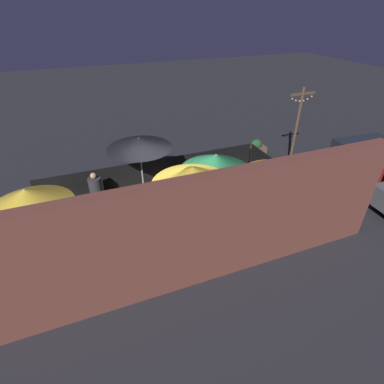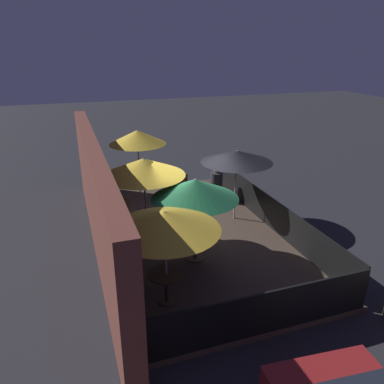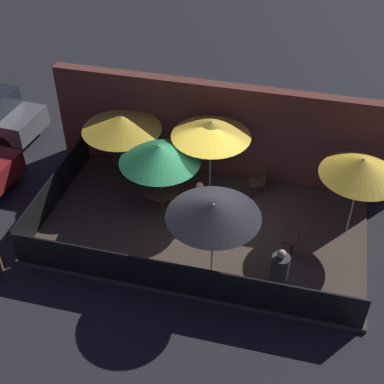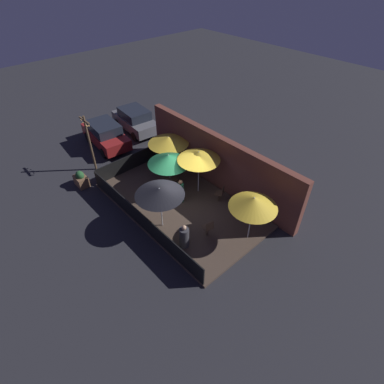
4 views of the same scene
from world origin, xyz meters
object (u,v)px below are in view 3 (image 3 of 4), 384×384
dining_table_0 (161,193)px  patron_1 (199,204)px  patio_umbrella_3 (211,129)px  dining_table_1 (125,163)px  patio_umbrella_1 (121,123)px  patio_umbrella_2 (362,167)px  patio_umbrella_0 (160,154)px  patron_0 (279,271)px  patio_umbrella_4 (213,210)px  patio_chair_0 (258,181)px  patio_chair_1 (296,240)px

dining_table_0 → patron_1: patron_1 is taller
patio_umbrella_3 → dining_table_1: bearing=176.7°
patio_umbrella_1 → patio_umbrella_2: patio_umbrella_2 is taller
patio_umbrella_1 → patio_umbrella_2: 6.61m
patio_umbrella_1 → patio_umbrella_0: bearing=-38.1°
patron_0 → patio_umbrella_1: bearing=-178.6°
patio_umbrella_4 → patron_0: (1.63, -0.04, -1.52)m
patio_umbrella_2 → dining_table_1: size_ratio=3.14×
patio_chair_0 → patio_umbrella_3: bearing=-15.6°
patio_chair_1 → patio_chair_0: bearing=-46.3°
patio_umbrella_0 → patio_chair_1: 4.13m
patio_umbrella_0 → patio_chair_1: bearing=-12.7°
patio_umbrella_0 → patio_umbrella_1: 1.88m
patio_umbrella_1 → patio_umbrella_4: size_ratio=1.02×
patio_umbrella_1 → patron_0: (4.99, -3.20, -1.40)m
patio_umbrella_1 → dining_table_1: 1.39m
patio_umbrella_2 → patio_chair_0: 3.16m
patio_umbrella_3 → dining_table_0: (-1.14, -1.01, -1.65)m
patio_chair_1 → patio_umbrella_0: bearing=-0.0°
dining_table_0 → patio_chair_0: bearing=27.2°
patio_umbrella_3 → patio_umbrella_4: size_ratio=1.11×
patio_umbrella_1 → patron_1: bearing=-27.7°
patio_umbrella_0 → dining_table_1: bearing=141.9°
patio_umbrella_3 → dining_table_1: 3.13m
patio_umbrella_3 → patio_umbrella_1: bearing=176.7°
patio_umbrella_2 → patron_1: bearing=-171.1°
patio_umbrella_4 → patio_chair_1: 2.71m
patio_umbrella_1 → dining_table_1: bearing=180.0°
patio_umbrella_1 → patio_umbrella_3: patio_umbrella_3 is taller
patio_umbrella_2 → dining_table_0: size_ratio=2.50×
patio_umbrella_2 → patio_chair_0: size_ratio=2.48×
patio_umbrella_1 → patio_chair_0: (3.98, 0.13, -1.41)m
dining_table_1 → patron_1: bearing=-27.7°
patio_umbrella_3 → dining_table_1: (-2.62, 0.15, -1.70)m
patio_umbrella_0 → patio_umbrella_1: patio_umbrella_0 is taller
patio_umbrella_4 → patio_chair_1: size_ratio=2.35×
dining_table_0 → patron_0: bearing=-30.1°
dining_table_1 → patio_umbrella_1: bearing=0.0°
dining_table_1 → patio_umbrella_3: bearing=-3.3°
patio_chair_0 → patio_umbrella_2: bearing=134.0°
patio_umbrella_1 → dining_table_1: patio_umbrella_1 is taller
patio_umbrella_2 → patio_chair_1: 2.41m
patio_umbrella_4 → patron_0: 2.23m
patio_umbrella_0 → dining_table_1: patio_umbrella_0 is taller
patio_chair_0 → patio_umbrella_0: bearing=-0.0°
patio_umbrella_4 → dining_table_1: 4.85m
patio_umbrella_0 → patio_chair_1: size_ratio=2.30×
dining_table_0 → patio_umbrella_2: bearing=4.6°
patio_umbrella_3 → patio_umbrella_4: 3.10m
patio_umbrella_1 → patio_chair_1: (5.27, -2.01, -1.42)m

